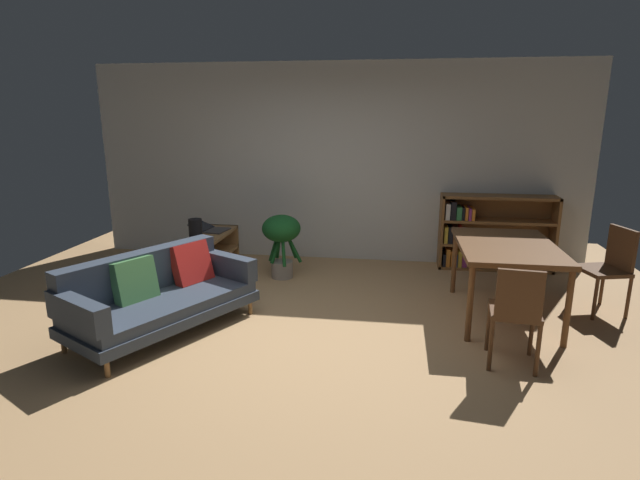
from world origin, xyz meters
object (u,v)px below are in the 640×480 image
(dining_table, at_px, (506,251))
(dining_chair_far, at_px, (516,310))
(open_laptop, at_px, (211,229))
(potted_floor_plant, at_px, (282,236))
(fabric_couch, at_px, (158,293))
(desk_speaker, at_px, (196,230))
(dining_chair_near, at_px, (609,265))
(media_console, at_px, (210,256))
(bookshelf, at_px, (486,232))

(dining_table, relative_size, dining_chair_far, 1.61)
(open_laptop, height_order, dining_table, dining_table)
(potted_floor_plant, height_order, dining_chair_far, dining_chair_far)
(fabric_couch, xyz_separation_m, potted_floor_plant, (0.81, 1.71, 0.18))
(open_laptop, height_order, potted_floor_plant, potted_floor_plant)
(desk_speaker, relative_size, dining_table, 0.19)
(open_laptop, relative_size, desk_speaker, 1.86)
(desk_speaker, height_order, dining_chair_near, dining_chair_near)
(dining_table, bearing_deg, media_console, 167.00)
(potted_floor_plant, relative_size, dining_table, 0.58)
(open_laptop, relative_size, dining_chair_far, 0.57)
(dining_chair_far, bearing_deg, bookshelf, 85.22)
(fabric_couch, bearing_deg, bookshelf, 36.61)
(dining_chair_near, bearing_deg, media_console, 173.79)
(potted_floor_plant, height_order, dining_chair_near, dining_chair_near)
(dining_chair_near, distance_m, bookshelf, 1.72)
(dining_chair_near, height_order, bookshelf, bookshelf)
(desk_speaker, bearing_deg, dining_chair_near, -1.99)
(desk_speaker, bearing_deg, fabric_couch, -84.22)
(potted_floor_plant, height_order, bookshelf, bookshelf)
(open_laptop, height_order, dining_chair_near, dining_chair_near)
(dining_chair_far, bearing_deg, dining_table, 83.26)
(dining_chair_near, xyz_separation_m, dining_chair_far, (-1.22, -1.38, -0.02))
(media_console, bearing_deg, dining_chair_far, -29.73)
(dining_chair_near, bearing_deg, open_laptop, 171.40)
(dining_table, bearing_deg, bookshelf, 86.46)
(potted_floor_plant, bearing_deg, bookshelf, 17.54)
(fabric_couch, relative_size, dining_table, 1.38)
(media_console, height_order, dining_table, dining_table)
(bookshelf, bearing_deg, potted_floor_plant, -162.46)
(dining_chair_near, bearing_deg, fabric_couch, -165.71)
(bookshelf, bearing_deg, media_console, -165.21)
(fabric_couch, relative_size, bookshelf, 1.31)
(open_laptop, relative_size, bookshelf, 0.33)
(potted_floor_plant, distance_m, dining_table, 2.66)
(media_console, xyz_separation_m, bookshelf, (3.51, 0.93, 0.21))
(bookshelf, bearing_deg, open_laptop, -168.40)
(open_laptop, xyz_separation_m, potted_floor_plant, (0.95, -0.09, -0.04))
(media_console, relative_size, potted_floor_plant, 1.41)
(dining_table, distance_m, bookshelf, 1.73)
(fabric_couch, distance_m, desk_speaker, 1.32)
(dining_chair_far, bearing_deg, open_laptop, 148.08)
(desk_speaker, relative_size, potted_floor_plant, 0.33)
(desk_speaker, distance_m, bookshelf, 3.76)
(potted_floor_plant, distance_m, dining_chair_far, 3.08)
(potted_floor_plant, bearing_deg, media_console, -173.48)
(fabric_couch, xyz_separation_m, dining_chair_far, (3.18, -0.26, 0.13))
(fabric_couch, distance_m, dining_table, 3.42)
(media_console, xyz_separation_m, open_laptop, (-0.04, 0.20, 0.30))
(fabric_couch, height_order, dining_table, dining_table)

